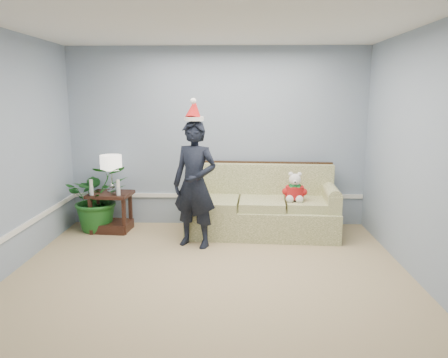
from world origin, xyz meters
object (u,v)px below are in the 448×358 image
object	(u,v)px
table_lamp	(111,164)
man	(195,184)
side_table	(111,216)
houseplant	(98,197)
sofa	(262,209)
teddy_bear	(295,190)

from	to	relation	value
table_lamp	man	distance (m)	1.44
table_lamp	side_table	bearing A→B (deg)	-128.69
side_table	houseplant	bearing A→B (deg)	169.69
sofa	man	xyz separation A→B (m)	(-0.91, -0.59, 0.48)
sofa	teddy_bear	xyz separation A→B (m)	(0.45, -0.19, 0.32)
sofa	teddy_bear	bearing A→B (deg)	-19.79
sofa	side_table	xyz separation A→B (m)	(-2.22, 0.02, -0.13)
sofa	table_lamp	size ratio (longest dim) A/B	3.96
houseplant	side_table	bearing A→B (deg)	-10.31
man	teddy_bear	distance (m)	1.43
table_lamp	man	world-z (taller)	man
houseplant	man	xyz separation A→B (m)	(1.50, -0.65, 0.34)
man	teddy_bear	size ratio (longest dim) A/B	4.01
side_table	table_lamp	xyz separation A→B (m)	(0.02, 0.03, 0.77)
sofa	houseplant	xyz separation A→B (m)	(-2.41, 0.06, 0.14)
man	houseplant	bearing A→B (deg)	178.02
man	teddy_bear	bearing A→B (deg)	37.87
table_lamp	sofa	bearing A→B (deg)	-1.43
teddy_bear	sofa	bearing A→B (deg)	162.90
sofa	side_table	world-z (taller)	sofa
sofa	table_lamp	distance (m)	2.29
houseplant	man	size ratio (longest dim) A/B	0.59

